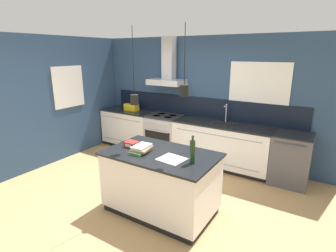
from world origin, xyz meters
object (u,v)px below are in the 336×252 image
Objects in this scene: bottle_on_island at (192,152)px; book_stack at (142,149)px; red_supply_box at (132,144)px; oven_range at (165,135)px; yellow_toolbox at (131,107)px; dishwasher at (291,159)px.

bottle_on_island is 0.79m from book_stack.
book_stack is at bearing -19.10° from red_supply_box.
yellow_toolbox is (-0.96, 0.00, 0.54)m from oven_range.
oven_range is 1.10m from yellow_toolbox.
book_stack is 1.02× the size of yellow_toolbox.
oven_range is 2.64m from dishwasher.
dishwasher is at bearing 65.17° from bottle_on_island.
dishwasher is 2.30m from bottle_on_island.
oven_range is 4.87× the size of red_supply_box.
book_stack is 0.27m from red_supply_box.
red_supply_box is at bearing 160.90° from book_stack.
oven_range is 2.68× the size of yellow_toolbox.
dishwasher is 2.68× the size of yellow_toolbox.
yellow_toolbox is at bearing 132.60° from book_stack.
red_supply_box is 0.55× the size of yellow_toolbox.
bottle_on_island is at bearing 2.35° from book_stack.
oven_range is 2.71m from bottle_on_island.
book_stack reaches higher than red_supply_box.
oven_range is 2.49× the size of bottle_on_island.
yellow_toolbox reaches higher than red_supply_box.
bottle_on_island reaches higher than dishwasher.
dishwasher is (2.64, 0.00, -0.00)m from oven_range.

